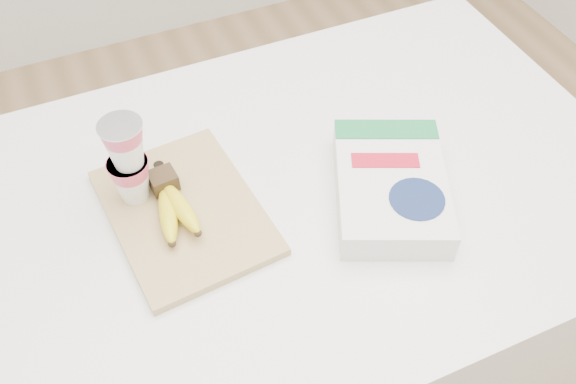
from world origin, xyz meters
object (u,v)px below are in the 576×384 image
object	(u,v)px
table	(295,318)
cereal_box	(391,186)
bananas	(172,205)
yogurt_stack	(127,160)
cutting_board	(185,212)

from	to	relation	value
table	cereal_box	xyz separation A→B (m)	(0.15, -0.09, 0.52)
bananas	cereal_box	world-z (taller)	cereal_box
yogurt_stack	cereal_box	distance (m)	0.47
cereal_box	table	bearing A→B (deg)	171.45
cutting_board	bananas	xyz separation A→B (m)	(-0.02, 0.00, 0.03)
yogurt_stack	table	bearing A→B (deg)	-16.83
yogurt_stack	cereal_box	world-z (taller)	yogurt_stack
bananas	yogurt_stack	size ratio (longest dim) A/B	0.96
cereal_box	bananas	bearing A→B (deg)	-172.83
yogurt_stack	cereal_box	size ratio (longest dim) A/B	0.52
bananas	table	bearing A→B (deg)	-5.34
table	yogurt_stack	distance (m)	0.67
cutting_board	bananas	size ratio (longest dim) A/B	2.02
yogurt_stack	cutting_board	bearing A→B (deg)	-43.27
cereal_box	cutting_board	bearing A→B (deg)	-173.53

